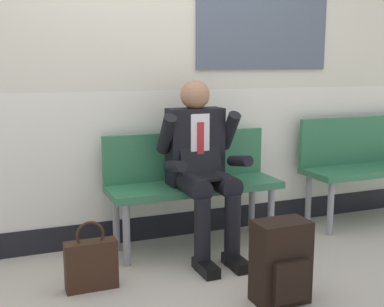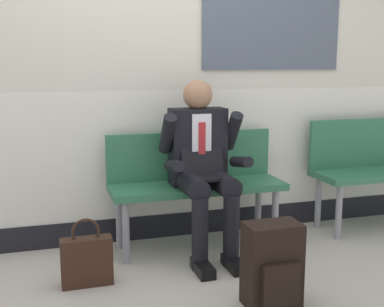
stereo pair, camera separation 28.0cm
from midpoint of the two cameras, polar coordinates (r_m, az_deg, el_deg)
ground_plane at (r=3.45m, az=-3.42°, el=-12.77°), size 18.00×18.00×0.00m
station_wall at (r=3.80m, az=-6.50°, el=10.53°), size 5.01×0.16×2.74m
bench_with_person at (r=3.68m, az=-2.23°, el=-2.81°), size 1.28×0.42×0.84m
bench_empty at (r=4.53m, az=18.53°, el=-0.61°), size 1.37×0.42×0.89m
person_seated at (r=3.47m, az=-1.18°, el=-1.15°), size 0.57×0.70×1.24m
backpack at (r=2.90m, az=7.45°, el=-12.41°), size 0.31×0.23×0.48m
handbag at (r=3.15m, az=-14.09°, el=-12.24°), size 0.31×0.11×0.43m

